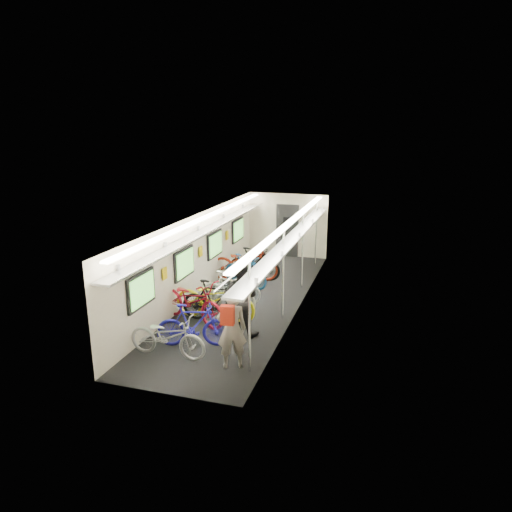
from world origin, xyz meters
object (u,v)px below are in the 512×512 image
Objects in this scene: bicycle_1 at (194,325)px; passenger_mid at (241,298)px; bicycle_0 at (167,336)px; passenger_near at (232,329)px; backpack at (228,315)px.

bicycle_1 is 0.92× the size of passenger_mid.
bicycle_0 is 1.06× the size of bicycle_1.
passenger_mid is (-0.33, 1.54, 0.08)m from passenger_near.
backpack is (0.05, -0.36, 0.46)m from passenger_near.
passenger_mid is at bearing -57.52° from bicycle_1.
bicycle_1 is 1.01× the size of passenger_near.
passenger_mid is at bearing -34.79° from bicycle_0.
backpack reaches higher than bicycle_1.
backpack is (1.51, -0.39, 0.82)m from bicycle_0.
bicycle_1 is 4.39× the size of backpack.
passenger_mid reaches higher than bicycle_1.
passenger_mid is (1.13, 1.51, 0.44)m from bicycle_0.
passenger_near is at bearing -135.68° from bicycle_1.
bicycle_0 is 0.69m from bicycle_1.
passenger_near is at bearing 91.21° from backpack.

